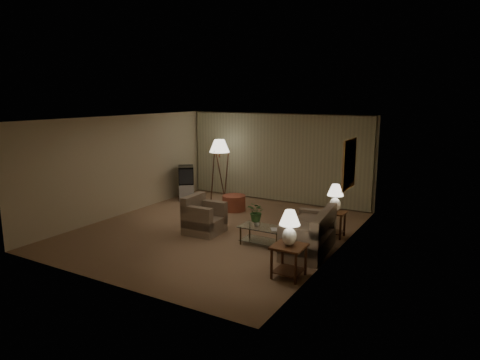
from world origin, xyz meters
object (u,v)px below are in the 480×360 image
object	(u,v)px
coffee_table	(263,233)
floor_lamp	(220,169)
crt_tv	(186,175)
vase	(257,223)
tv_cabinet	(186,191)
sofa	(308,236)
side_table_near	(289,255)
armchair	(204,218)
table_lamp_near	(290,225)
side_table_far	(334,220)
ottoman	(234,203)
table_lamp_far	(335,196)

from	to	relation	value
coffee_table	floor_lamp	bearing A→B (deg)	135.35
crt_tv	vase	world-z (taller)	crt_tv
tv_cabinet	sofa	bearing A→B (deg)	25.76
side_table_near	vase	world-z (taller)	side_table_near
sofa	tv_cabinet	distance (m)	5.63
tv_cabinet	crt_tv	world-z (taller)	crt_tv
armchair	side_table_near	bearing A→B (deg)	-118.01
table_lamp_near	vase	bearing A→B (deg)	136.48
side_table_far	floor_lamp	bearing A→B (deg)	158.64
coffee_table	crt_tv	size ratio (longest dim) A/B	1.29
table_lamp_near	coffee_table	distance (m)	1.85
sofa	side_table_far	distance (m)	1.26
tv_cabinet	floor_lamp	bearing A→B (deg)	73.39
side_table_far	vase	bearing A→B (deg)	-134.27
armchair	ottoman	bearing A→B (deg)	9.28
coffee_table	crt_tv	world-z (taller)	crt_tv
side_table_near	table_lamp_far	world-z (taller)	table_lamp_far
vase	table_lamp_far	bearing A→B (deg)	45.73
table_lamp_far	crt_tv	xyz separation A→B (m)	(-5.20, 1.25, -0.20)
sofa	coffee_table	size ratio (longest dim) A/B	1.76
tv_cabinet	vase	bearing A→B (deg)	18.30
side_table_near	coffee_table	xyz separation A→B (m)	(-1.17, 1.25, -0.14)
floor_lamp	vase	xyz separation A→B (m)	(2.88, -2.99, -0.51)
sofa	ottoman	bearing A→B (deg)	-129.88
side_table_near	table_lamp_far	size ratio (longest dim) A/B	0.94
side_table_far	armchair	bearing A→B (deg)	-155.14
vase	tv_cabinet	bearing A→B (deg)	146.25
table_lamp_near	floor_lamp	distance (m)	5.96
side_table_far	tv_cabinet	world-z (taller)	side_table_far
ottoman	side_table_far	bearing A→B (deg)	-14.25
side_table_near	floor_lamp	xyz separation A→B (m)	(-4.19, 4.24, 0.58)
crt_tv	ottoman	world-z (taller)	crt_tv
armchair	coffee_table	xyz separation A→B (m)	(1.59, -0.07, -0.08)
sofa	ottoman	world-z (taller)	sofa
table_lamp_near	vase	distance (m)	1.88
crt_tv	ottoman	xyz separation A→B (m)	(2.02, -0.44, -0.56)
floor_lamp	ottoman	xyz separation A→B (m)	(1.01, -0.83, -0.77)
armchair	tv_cabinet	xyz separation A→B (m)	(-2.44, 2.52, -0.10)
floor_lamp	side_table_far	bearing A→B (deg)	-21.36
side_table_near	coffee_table	world-z (taller)	side_table_near
armchair	table_lamp_far	size ratio (longest dim) A/B	1.41
sofa	floor_lamp	bearing A→B (deg)	-131.28
side_table_far	table_lamp_far	bearing A→B (deg)	0.00
coffee_table	tv_cabinet	world-z (taller)	tv_cabinet
sofa	table_lamp_far	xyz separation A→B (m)	(0.15, 1.25, 0.62)
sofa	coffee_table	distance (m)	1.02
table_lamp_far	tv_cabinet	bearing A→B (deg)	166.53
side_table_far	vase	world-z (taller)	side_table_far
table_lamp_near	side_table_far	bearing A→B (deg)	90.00
table_lamp_near	ottoman	xyz separation A→B (m)	(-3.18, 3.41, -0.76)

